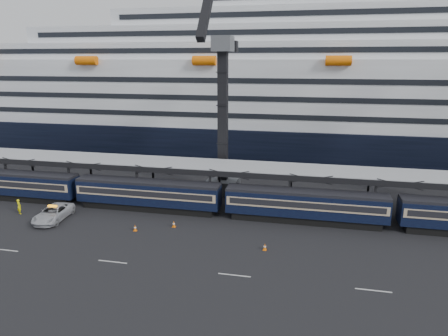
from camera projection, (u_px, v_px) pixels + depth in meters
The scene contains 10 objects.
ground at pixel (390, 270), 37.19m from camera, with size 260.00×260.00×0.00m, color black.
train at pixel (334, 207), 46.99m from camera, with size 133.05×3.00×4.05m.
canopy at pixel (373, 175), 49.04m from camera, with size 130.00×6.25×5.53m.
cruise_ship at pixel (347, 95), 77.61m from camera, with size 214.09×28.84×34.00m.
crane_dark_near at pixel (222, 112), 55.63m from camera, with size 4.50×17.75×35.08m.
pickup_truck at pixel (53, 213), 48.52m from camera, with size 2.89×6.26×1.74m, color #AFB1B7.
worker at pixel (19, 207), 50.44m from camera, with size 0.71×0.47×1.95m, color #FFF30D.
traffic_cone_b at pixel (174, 224), 46.60m from camera, with size 0.39×0.39×0.78m.
traffic_cone_c at pixel (135, 228), 45.54m from camera, with size 0.39×0.39×0.77m.
traffic_cone_d at pixel (265, 247), 40.93m from camera, with size 0.38×0.38×0.75m.
Camera 1 is at (-8.21, -35.90, 18.89)m, focal length 32.00 mm.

